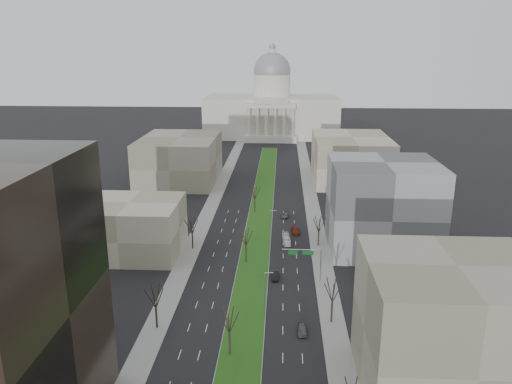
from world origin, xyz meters
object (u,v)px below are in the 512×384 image
(car_red, at_px, (295,231))
(box_van, at_px, (286,239))
(car_black, at_px, (275,275))
(car_grey_near, at_px, (302,329))
(car_grey_far, at_px, (285,215))

(car_red, relative_size, box_van, 0.71)
(car_black, bearing_deg, box_van, 81.81)
(car_grey_near, bearing_deg, car_red, 88.70)
(car_red, xyz_separation_m, box_van, (-2.72, -7.66, 0.27))
(car_black, bearing_deg, car_red, 78.52)
(car_red, height_order, box_van, box_van)
(car_black, bearing_deg, car_grey_far, 85.61)
(car_black, xyz_separation_m, car_red, (5.50, 30.32, 0.00))
(car_grey_near, bearing_deg, car_black, 102.06)
(car_black, distance_m, car_red, 30.82)
(car_grey_far, distance_m, box_van, 21.76)
(car_grey_near, bearing_deg, car_grey_far, 91.25)
(car_grey_near, xyz_separation_m, car_black, (-5.57, 23.33, 0.01))
(box_van, bearing_deg, car_grey_near, -91.58)
(car_grey_near, height_order, car_black, car_black)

